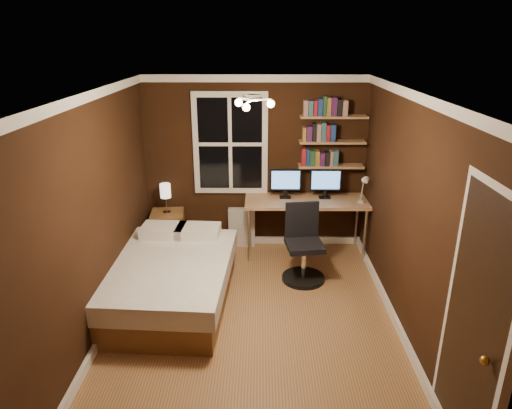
{
  "coord_description": "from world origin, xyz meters",
  "views": [
    {
      "loc": [
        0.08,
        -4.3,
        2.98
      ],
      "look_at": [
        0.03,
        0.45,
        1.23
      ],
      "focal_mm": 32.0,
      "sensor_mm": 36.0,
      "label": 1
    }
  ],
  "objects_px": {
    "bed": "(169,280)",
    "monitor_right": "(325,184)",
    "desk": "(306,204)",
    "monitor_left": "(285,184)",
    "desk_lamp": "(364,189)",
    "radiator": "(242,227)",
    "office_chair": "(303,252)",
    "bedside_lamp": "(166,198)",
    "nightstand": "(168,231)"
  },
  "relations": [
    {
      "from": "bed",
      "to": "monitor_right",
      "type": "relative_size",
      "value": 4.62
    },
    {
      "from": "monitor_right",
      "to": "desk",
      "type": "bearing_deg",
      "value": -162.39
    },
    {
      "from": "desk",
      "to": "monitor_left",
      "type": "bearing_deg",
      "value": 163.63
    },
    {
      "from": "monitor_left",
      "to": "monitor_right",
      "type": "height_order",
      "value": "same"
    },
    {
      "from": "monitor_right",
      "to": "desk_lamp",
      "type": "bearing_deg",
      "value": -27.43
    },
    {
      "from": "radiator",
      "to": "desk_lamp",
      "type": "height_order",
      "value": "desk_lamp"
    },
    {
      "from": "desk_lamp",
      "to": "office_chair",
      "type": "xyz_separation_m",
      "value": [
        -0.85,
        -0.6,
        -0.66
      ]
    },
    {
      "from": "bedside_lamp",
      "to": "monitor_left",
      "type": "bearing_deg",
      "value": -0.22
    },
    {
      "from": "monitor_left",
      "to": "office_chair",
      "type": "height_order",
      "value": "monitor_left"
    },
    {
      "from": "bedside_lamp",
      "to": "desk",
      "type": "bearing_deg",
      "value": -2.64
    },
    {
      "from": "monitor_right",
      "to": "office_chair",
      "type": "distance_m",
      "value": 1.13
    },
    {
      "from": "desk_lamp",
      "to": "bed",
      "type": "bearing_deg",
      "value": -154.76
    },
    {
      "from": "nightstand",
      "to": "monitor_left",
      "type": "xyz_separation_m",
      "value": [
        1.71,
        -0.01,
        0.74
      ]
    },
    {
      "from": "bedside_lamp",
      "to": "radiator",
      "type": "relative_size",
      "value": 0.74
    },
    {
      "from": "radiator",
      "to": "bedside_lamp",
      "type": "bearing_deg",
      "value": -172.54
    },
    {
      "from": "bedside_lamp",
      "to": "radiator",
      "type": "distance_m",
      "value": 1.2
    },
    {
      "from": "bed",
      "to": "office_chair",
      "type": "relative_size",
      "value": 2.05
    },
    {
      "from": "desk",
      "to": "bedside_lamp",
      "type": "bearing_deg",
      "value": 177.36
    },
    {
      "from": "bedside_lamp",
      "to": "radiator",
      "type": "height_order",
      "value": "bedside_lamp"
    },
    {
      "from": "desk",
      "to": "monitor_left",
      "type": "height_order",
      "value": "monitor_left"
    },
    {
      "from": "monitor_left",
      "to": "monitor_right",
      "type": "distance_m",
      "value": 0.56
    },
    {
      "from": "bed",
      "to": "radiator",
      "type": "relative_size",
      "value": 3.49
    },
    {
      "from": "radiator",
      "to": "monitor_left",
      "type": "xyz_separation_m",
      "value": [
        0.63,
        -0.15,
        0.73
      ]
    },
    {
      "from": "nightstand",
      "to": "radiator",
      "type": "xyz_separation_m",
      "value": [
        1.08,
        0.14,
        0.0
      ]
    },
    {
      "from": "desk",
      "to": "monitor_right",
      "type": "distance_m",
      "value": 0.39
    },
    {
      "from": "monitor_left",
      "to": "nightstand",
      "type": "bearing_deg",
      "value": 179.78
    },
    {
      "from": "nightstand",
      "to": "office_chair",
      "type": "height_order",
      "value": "office_chair"
    },
    {
      "from": "bed",
      "to": "monitor_right",
      "type": "bearing_deg",
      "value": 38.69
    },
    {
      "from": "radiator",
      "to": "monitor_left",
      "type": "height_order",
      "value": "monitor_left"
    },
    {
      "from": "bed",
      "to": "monitor_right",
      "type": "distance_m",
      "value": 2.56
    },
    {
      "from": "desk_lamp",
      "to": "bedside_lamp",
      "type": "bearing_deg",
      "value": 174.65
    },
    {
      "from": "monitor_left",
      "to": "desk_lamp",
      "type": "relative_size",
      "value": 1.01
    },
    {
      "from": "nightstand",
      "to": "monitor_left",
      "type": "relative_size",
      "value": 1.31
    },
    {
      "from": "bedside_lamp",
      "to": "bed",
      "type": "bearing_deg",
      "value": -78.93
    },
    {
      "from": "bed",
      "to": "desk",
      "type": "relative_size",
      "value": 1.19
    },
    {
      "from": "bedside_lamp",
      "to": "monitor_left",
      "type": "relative_size",
      "value": 0.98
    },
    {
      "from": "radiator",
      "to": "office_chair",
      "type": "xyz_separation_m",
      "value": [
        0.83,
        -1.0,
        0.09
      ]
    },
    {
      "from": "radiator",
      "to": "monitor_right",
      "type": "distance_m",
      "value": 1.41
    },
    {
      "from": "radiator",
      "to": "desk_lamp",
      "type": "bearing_deg",
      "value": -13.38
    },
    {
      "from": "nightstand",
      "to": "bedside_lamp",
      "type": "relative_size",
      "value": 1.33
    },
    {
      "from": "monitor_left",
      "to": "monitor_right",
      "type": "xyz_separation_m",
      "value": [
        0.56,
        0.0,
        0.0
      ]
    },
    {
      "from": "monitor_left",
      "to": "bedside_lamp",
      "type": "bearing_deg",
      "value": 179.78
    },
    {
      "from": "desk",
      "to": "desk_lamp",
      "type": "distance_m",
      "value": 0.82
    },
    {
      "from": "bedside_lamp",
      "to": "desk_lamp",
      "type": "xyz_separation_m",
      "value": [
        2.76,
        -0.26,
        0.24
      ]
    },
    {
      "from": "nightstand",
      "to": "desk_lamp",
      "type": "relative_size",
      "value": 1.32
    },
    {
      "from": "nightstand",
      "to": "bed",
      "type": "bearing_deg",
      "value": -84.57
    },
    {
      "from": "bed",
      "to": "monitor_left",
      "type": "bearing_deg",
      "value": 48.02
    },
    {
      "from": "radiator",
      "to": "office_chair",
      "type": "bearing_deg",
      "value": -50.09
    },
    {
      "from": "bed",
      "to": "bedside_lamp",
      "type": "height_order",
      "value": "bedside_lamp"
    },
    {
      "from": "nightstand",
      "to": "desk",
      "type": "xyz_separation_m",
      "value": [
        2.0,
        -0.09,
        0.47
      ]
    }
  ]
}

